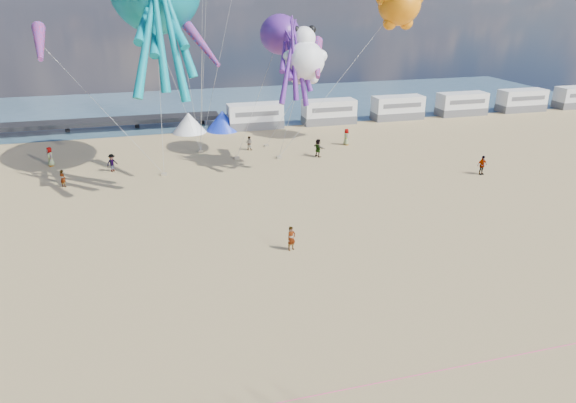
# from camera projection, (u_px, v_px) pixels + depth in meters

# --- Properties ---
(ground) EXTENTS (120.00, 120.00, 0.00)m
(ground) POSITION_uv_depth(u_px,v_px,m) (302.00, 322.00, 25.64)
(ground) COLOR tan
(ground) RESTS_ON ground
(water) EXTENTS (120.00, 120.00, 0.00)m
(water) POSITION_uv_depth(u_px,v_px,m) (194.00, 107.00, 74.84)
(water) COLOR #39596D
(water) RESTS_ON ground
(motorhome_0) EXTENTS (6.60, 2.50, 3.00)m
(motorhome_0) POSITION_uv_depth(u_px,v_px,m) (255.00, 116.00, 62.32)
(motorhome_0) COLOR silver
(motorhome_0) RESTS_ON ground
(motorhome_1) EXTENTS (6.60, 2.50, 3.00)m
(motorhome_1) POSITION_uv_depth(u_px,v_px,m) (329.00, 112.00, 64.63)
(motorhome_1) COLOR silver
(motorhome_1) RESTS_ON ground
(motorhome_2) EXTENTS (6.60, 2.50, 3.00)m
(motorhome_2) POSITION_uv_depth(u_px,v_px,m) (398.00, 108.00, 66.95)
(motorhome_2) COLOR silver
(motorhome_2) RESTS_ON ground
(motorhome_3) EXTENTS (6.60, 2.50, 3.00)m
(motorhome_3) POSITION_uv_depth(u_px,v_px,m) (462.00, 104.00, 69.26)
(motorhome_3) COLOR silver
(motorhome_3) RESTS_ON ground
(motorhome_4) EXTENTS (6.60, 2.50, 3.00)m
(motorhome_4) POSITION_uv_depth(u_px,v_px,m) (522.00, 100.00, 71.57)
(motorhome_4) COLOR silver
(motorhome_4) RESTS_ON ground
(tent_white) EXTENTS (4.00, 4.00, 2.40)m
(tent_white) POSITION_uv_depth(u_px,v_px,m) (189.00, 123.00, 60.49)
(tent_white) COLOR white
(tent_white) RESTS_ON ground
(tent_blue) EXTENTS (4.00, 4.00, 2.40)m
(tent_blue) POSITION_uv_depth(u_px,v_px,m) (223.00, 120.00, 61.46)
(tent_blue) COLOR #1933CC
(tent_blue) RESTS_ON ground
(rope_line) EXTENTS (34.00, 0.03, 0.03)m
(rope_line) POSITION_uv_depth(u_px,v_px,m) (337.00, 391.00, 21.16)
(rope_line) COLOR #F2338C
(rope_line) RESTS_ON ground
(standing_person) EXTENTS (0.69, 0.56, 1.62)m
(standing_person) POSITION_uv_depth(u_px,v_px,m) (291.00, 238.00, 32.61)
(standing_person) COLOR tan
(standing_person) RESTS_ON ground
(beachgoer_0) EXTENTS (0.68, 0.80, 1.85)m
(beachgoer_0) POSITION_uv_depth(u_px,v_px,m) (50.00, 157.00, 48.70)
(beachgoer_0) COLOR #7F6659
(beachgoer_0) RESTS_ON ground
(beachgoer_1) EXTENTS (0.86, 0.77, 1.48)m
(beachgoer_1) POSITION_uv_depth(u_px,v_px,m) (249.00, 143.00, 53.83)
(beachgoer_1) COLOR #7F6659
(beachgoer_1) RESTS_ON ground
(beachgoer_2) EXTENTS (1.03, 0.98, 1.67)m
(beachgoer_2) POSITION_uv_depth(u_px,v_px,m) (112.00, 163.00, 47.18)
(beachgoer_2) COLOR #7F6659
(beachgoer_2) RESTS_ON ground
(beachgoer_3) EXTENTS (1.22, 0.80, 1.78)m
(beachgoer_3) POSITION_uv_depth(u_px,v_px,m) (482.00, 165.00, 46.38)
(beachgoer_3) COLOR #7F6659
(beachgoer_3) RESTS_ON ground
(beachgoer_4) EXTENTS (0.80, 1.15, 1.82)m
(beachgoer_4) POSITION_uv_depth(u_px,v_px,m) (318.00, 148.00, 51.51)
(beachgoer_4) COLOR #7F6659
(beachgoer_4) RESTS_ON ground
(beachgoer_5) EXTENTS (1.40, 1.19, 1.52)m
(beachgoer_5) POSITION_uv_depth(u_px,v_px,m) (63.00, 178.00, 43.40)
(beachgoer_5) COLOR #7F6659
(beachgoer_5) RESTS_ON ground
(beachgoer_6) EXTENTS (0.49, 0.69, 1.79)m
(beachgoer_6) POSITION_uv_depth(u_px,v_px,m) (346.00, 137.00, 55.56)
(beachgoer_6) COLOR #7F6659
(beachgoer_6) RESTS_ON ground
(sandbag_a) EXTENTS (0.50, 0.35, 0.22)m
(sandbag_a) POSITION_uv_depth(u_px,v_px,m) (164.00, 174.00, 46.40)
(sandbag_a) COLOR gray
(sandbag_a) RESTS_ON ground
(sandbag_b) EXTENTS (0.50, 0.35, 0.22)m
(sandbag_b) POSITION_uv_depth(u_px,v_px,m) (237.00, 158.00, 51.04)
(sandbag_b) COLOR gray
(sandbag_b) RESTS_ON ground
(sandbag_c) EXTENTS (0.50, 0.35, 0.22)m
(sandbag_c) POSITION_uv_depth(u_px,v_px,m) (279.00, 157.00, 51.27)
(sandbag_c) COLOR gray
(sandbag_c) RESTS_ON ground
(sandbag_d) EXTENTS (0.50, 0.35, 0.22)m
(sandbag_d) POSITION_uv_depth(u_px,v_px,m) (267.00, 145.00, 55.27)
(sandbag_d) COLOR gray
(sandbag_d) RESTS_ON ground
(sandbag_e) EXTENTS (0.50, 0.35, 0.22)m
(sandbag_e) POSITION_uv_depth(u_px,v_px,m) (201.00, 151.00, 53.31)
(sandbag_e) COLOR gray
(sandbag_e) RESTS_ON ground
(kite_octopus_purple) EXTENTS (4.16, 8.79, 9.82)m
(kite_octopus_purple) POSITION_uv_depth(u_px,v_px,m) (280.00, 34.00, 47.45)
(kite_octopus_purple) COLOR #592389
(kite_panda) EXTENTS (4.38, 4.15, 5.79)m
(kite_panda) POSITION_uv_depth(u_px,v_px,m) (305.00, 61.00, 44.40)
(kite_panda) COLOR white
(kite_teddy_orange) EXTENTS (6.58, 6.41, 7.29)m
(kite_teddy_orange) POSITION_uv_depth(u_px,v_px,m) (399.00, 4.00, 51.03)
(kite_teddy_orange) COLOR orange
(windsock_left) EXTENTS (1.84, 6.08, 5.99)m
(windsock_left) POSITION_uv_depth(u_px,v_px,m) (39.00, 43.00, 41.50)
(windsock_left) COLOR red
(windsock_mid) EXTENTS (2.70, 5.97, 5.94)m
(windsock_mid) POSITION_uv_depth(u_px,v_px,m) (317.00, 58.00, 44.98)
(windsock_mid) COLOR red
(windsock_right) EXTENTS (2.87, 5.66, 5.71)m
(windsock_right) POSITION_uv_depth(u_px,v_px,m) (202.00, 45.00, 41.14)
(windsock_right) COLOR red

